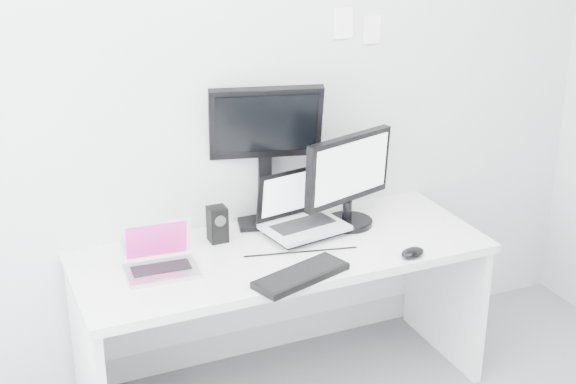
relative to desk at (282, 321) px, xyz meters
name	(u,v)px	position (x,y,z in m)	size (l,w,h in m)	color
back_wall	(251,91)	(0.00, 0.35, 0.99)	(3.60, 3.60, 0.00)	silver
desk	(282,321)	(0.00, 0.00, 0.00)	(1.80, 0.70, 0.73)	silver
macbook	(160,249)	(-0.54, -0.02, 0.47)	(0.29, 0.22, 0.22)	#B7B8BD
speaker	(217,224)	(-0.23, 0.19, 0.45)	(0.08, 0.08, 0.16)	black
dell_laptop	(305,205)	(0.15, 0.09, 0.51)	(0.35, 0.27, 0.29)	#B7BABF
rear_monitor	(265,154)	(0.04, 0.28, 0.71)	(0.50, 0.18, 0.68)	black
samsung_monitor	(350,179)	(0.39, 0.12, 0.59)	(0.49, 0.22, 0.45)	black
keyboard	(301,276)	(-0.04, -0.29, 0.38)	(0.41, 0.15, 0.03)	black
mouse	(413,253)	(0.48, -0.29, 0.38)	(0.12, 0.07, 0.04)	black
wall_note_0	(343,23)	(0.45, 0.34, 1.26)	(0.10, 0.00, 0.14)	white
wall_note_1	(372,30)	(0.60, 0.34, 1.22)	(0.09, 0.00, 0.13)	white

